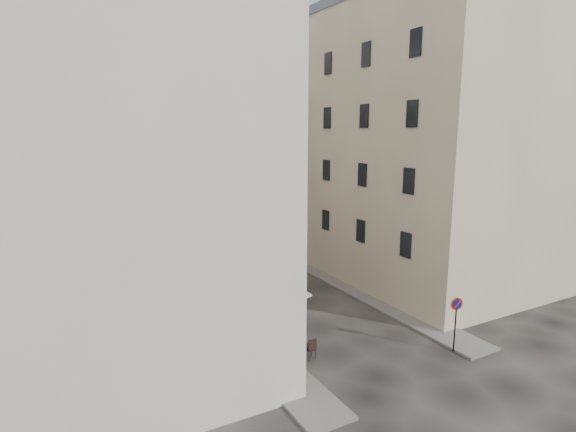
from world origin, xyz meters
TOP-DOWN VIEW (x-y plane):
  - ground at (0.00, 0.00)m, footprint 90.00×90.00m
  - sidewalk_left at (-4.50, 4.00)m, footprint 2.00×22.00m
  - sidewalk_right at (4.50, 3.00)m, footprint 2.00×18.00m
  - building_left at (-10.50, 3.00)m, footprint 12.20×16.20m
  - building_right at (10.50, 3.50)m, footprint 12.20×14.20m
  - building_back at (-1.00, 19.00)m, footprint 18.20×10.20m
  - cafe_storefront at (-4.32, 1.00)m, footprint 1.74×7.30m
  - stone_steps at (0.00, 12.57)m, footprint 9.00×3.15m
  - bollard_near at (-3.25, -1.00)m, footprint 0.12×0.12m
  - bollard_mid at (-3.25, 2.50)m, footprint 0.12×0.12m
  - bollard_far at (-3.25, 6.00)m, footprint 0.12×0.12m
  - no_parking_sign at (3.49, -5.01)m, footprint 0.59×0.19m
  - bistro_table_a at (-3.24, -2.38)m, footprint 1.39×0.65m
  - bistro_table_b at (-3.32, 0.10)m, footprint 1.16×0.55m
  - bistro_table_c at (-3.35, 2.02)m, footprint 1.36×0.64m
  - bistro_table_d at (-2.67, 3.54)m, footprint 1.35×0.63m
  - bistro_table_e at (-2.87, 4.68)m, footprint 1.42×0.67m
  - pedestrian at (-2.32, 1.41)m, footprint 0.78×0.74m

SIDE VIEW (x-z plane):
  - ground at x=0.00m, z-range 0.00..0.00m
  - sidewalk_left at x=-4.50m, z-range 0.00..0.12m
  - sidewalk_right at x=4.50m, z-range 0.00..0.12m
  - stone_steps at x=0.00m, z-range 0.00..0.80m
  - bistro_table_b at x=-3.32m, z-range 0.01..0.83m
  - bistro_table_d at x=-2.67m, z-range 0.01..0.96m
  - bistro_table_c at x=-3.35m, z-range 0.01..0.97m
  - bistro_table_a at x=-3.24m, z-range 0.01..0.99m
  - bistro_table_e at x=-2.87m, z-range 0.01..1.01m
  - bollard_near at x=-3.25m, z-range 0.04..1.02m
  - bollard_mid at x=-3.25m, z-range 0.04..1.02m
  - bollard_far at x=-3.25m, z-range 0.04..1.02m
  - pedestrian at x=-2.32m, z-range 0.00..1.79m
  - cafe_storefront at x=-4.32m, z-range 0.13..3.63m
  - no_parking_sign at x=3.49m, z-range 0.55..3.21m
  - building_right at x=10.50m, z-range 0.01..18.61m
  - building_back at x=-1.00m, z-range 0.01..18.61m
  - building_left at x=-10.50m, z-range 0.01..20.61m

